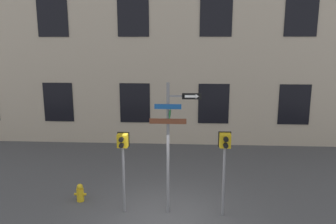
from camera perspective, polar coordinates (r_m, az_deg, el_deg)
The scene contains 6 objects.
ground_plane at distance 10.20m, azimuth -0.75°, elevation -18.41°, with size 60.00×60.00×0.00m, color #424244.
building_facade at distance 16.72m, azimuth 1.15°, elevation 16.43°, with size 24.00×0.63×12.95m.
street_sign_pole at distance 9.71m, azimuth 0.49°, elevation -4.45°, with size 1.50×0.71×4.05m.
pedestrian_signal_left at distance 9.99m, azimuth -7.87°, elevation -6.70°, with size 0.37×0.40×2.53m.
pedestrian_signal_right at distance 9.78m, azimuth 9.85°, elevation -6.72°, with size 0.38×0.40×2.61m.
fire_hydrant at distance 11.54m, azimuth -15.05°, elevation -13.44°, with size 0.40×0.24×0.61m.
Camera 1 is at (0.63, -8.79, 5.14)m, focal length 35.00 mm.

